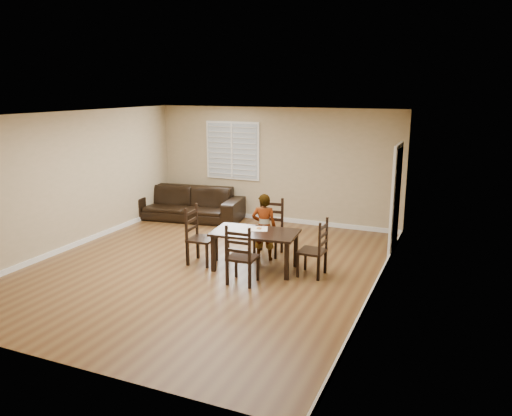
{
  "coord_description": "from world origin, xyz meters",
  "views": [
    {
      "loc": [
        4.15,
        -7.42,
        3.13
      ],
      "look_at": [
        0.69,
        0.7,
        1.0
      ],
      "focal_mm": 35.0,
      "sensor_mm": 36.0,
      "label": 1
    }
  ],
  "objects_px": {
    "donut": "(259,228)",
    "sofa": "(188,203)",
    "chair_right": "(319,251)",
    "chair_far": "(240,258)",
    "dining_table": "(255,236)",
    "chair_left": "(196,237)",
    "child": "(264,227)",
    "chair_near": "(271,228)"
  },
  "relations": [
    {
      "from": "dining_table",
      "to": "chair_near",
      "type": "distance_m",
      "value": 0.97
    },
    {
      "from": "chair_right",
      "to": "child",
      "type": "xyz_separation_m",
      "value": [
        -1.18,
        0.44,
        0.18
      ]
    },
    {
      "from": "chair_near",
      "to": "dining_table",
      "type": "bearing_deg",
      "value": -88.01
    },
    {
      "from": "dining_table",
      "to": "chair_near",
      "type": "relative_size",
      "value": 1.43
    },
    {
      "from": "child",
      "to": "sofa",
      "type": "distance_m",
      "value": 3.49
    },
    {
      "from": "dining_table",
      "to": "chair_right",
      "type": "xyz_separation_m",
      "value": [
        1.13,
        0.09,
        -0.15
      ]
    },
    {
      "from": "chair_near",
      "to": "chair_right",
      "type": "height_order",
      "value": "chair_near"
    },
    {
      "from": "child",
      "to": "sofa",
      "type": "bearing_deg",
      "value": -50.06
    },
    {
      "from": "chair_right",
      "to": "sofa",
      "type": "distance_m",
      "value": 4.71
    },
    {
      "from": "chair_right",
      "to": "sofa",
      "type": "bearing_deg",
      "value": -119.63
    },
    {
      "from": "chair_near",
      "to": "chair_right",
      "type": "bearing_deg",
      "value": -38.56
    },
    {
      "from": "chair_right",
      "to": "donut",
      "type": "xyz_separation_m",
      "value": [
        -1.13,
        0.07,
        0.26
      ]
    },
    {
      "from": "donut",
      "to": "dining_table",
      "type": "bearing_deg",
      "value": -90.85
    },
    {
      "from": "dining_table",
      "to": "chair_far",
      "type": "bearing_deg",
      "value": -90.57
    },
    {
      "from": "chair_far",
      "to": "chair_right",
      "type": "distance_m",
      "value": 1.38
    },
    {
      "from": "dining_table",
      "to": "sofa",
      "type": "bearing_deg",
      "value": 132.95
    },
    {
      "from": "dining_table",
      "to": "child",
      "type": "bearing_deg",
      "value": 90.0
    },
    {
      "from": "chair_right",
      "to": "child",
      "type": "bearing_deg",
      "value": -108.49
    },
    {
      "from": "chair_far",
      "to": "chair_right",
      "type": "xyz_separation_m",
      "value": [
        1.06,
        0.89,
        -0.01
      ]
    },
    {
      "from": "donut",
      "to": "chair_right",
      "type": "bearing_deg",
      "value": -3.75
    },
    {
      "from": "chair_right",
      "to": "donut",
      "type": "bearing_deg",
      "value": -91.85
    },
    {
      "from": "chair_left",
      "to": "child",
      "type": "relative_size",
      "value": 0.85
    },
    {
      "from": "child",
      "to": "sofa",
      "type": "xyz_separation_m",
      "value": [
        -2.83,
        2.02,
        -0.24
      ]
    },
    {
      "from": "chair_left",
      "to": "sofa",
      "type": "height_order",
      "value": "chair_left"
    },
    {
      "from": "donut",
      "to": "sofa",
      "type": "distance_m",
      "value": 3.76
    },
    {
      "from": "dining_table",
      "to": "chair_far",
      "type": "height_order",
      "value": "chair_far"
    },
    {
      "from": "chair_far",
      "to": "child",
      "type": "xyz_separation_m",
      "value": [
        -0.12,
        1.32,
        0.17
      ]
    },
    {
      "from": "dining_table",
      "to": "chair_left",
      "type": "relative_size",
      "value": 1.45
    },
    {
      "from": "sofa",
      "to": "donut",
      "type": "bearing_deg",
      "value": -47.22
    },
    {
      "from": "child",
      "to": "donut",
      "type": "xyz_separation_m",
      "value": [
        0.05,
        -0.37,
        0.08
      ]
    },
    {
      "from": "sofa",
      "to": "chair_left",
      "type": "bearing_deg",
      "value": -64.35
    },
    {
      "from": "donut",
      "to": "chair_far",
      "type": "bearing_deg",
      "value": -86.08
    },
    {
      "from": "chair_left",
      "to": "chair_far",
      "type": "bearing_deg",
      "value": -122.7
    },
    {
      "from": "chair_right",
      "to": "sofa",
      "type": "xyz_separation_m",
      "value": [
        -4.01,
        2.46,
        -0.07
      ]
    },
    {
      "from": "chair_near",
      "to": "donut",
      "type": "bearing_deg",
      "value": -86.75
    },
    {
      "from": "donut",
      "to": "sofa",
      "type": "height_order",
      "value": "sofa"
    },
    {
      "from": "chair_far",
      "to": "chair_right",
      "type": "height_order",
      "value": "chair_far"
    },
    {
      "from": "chair_far",
      "to": "chair_near",
      "type": "bearing_deg",
      "value": -86.73
    },
    {
      "from": "chair_near",
      "to": "chair_left",
      "type": "distance_m",
      "value": 1.49
    },
    {
      "from": "chair_far",
      "to": "dining_table",
      "type": "bearing_deg",
      "value": -86.87
    },
    {
      "from": "child",
      "to": "sofa",
      "type": "relative_size",
      "value": 0.47
    },
    {
      "from": "chair_far",
      "to": "sofa",
      "type": "relative_size",
      "value": 0.38
    }
  ]
}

